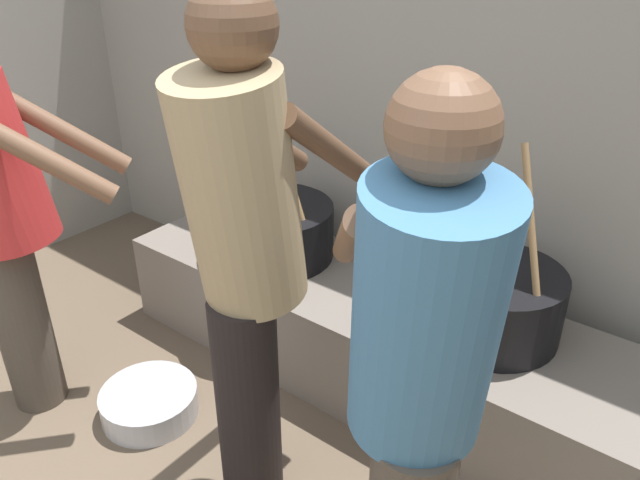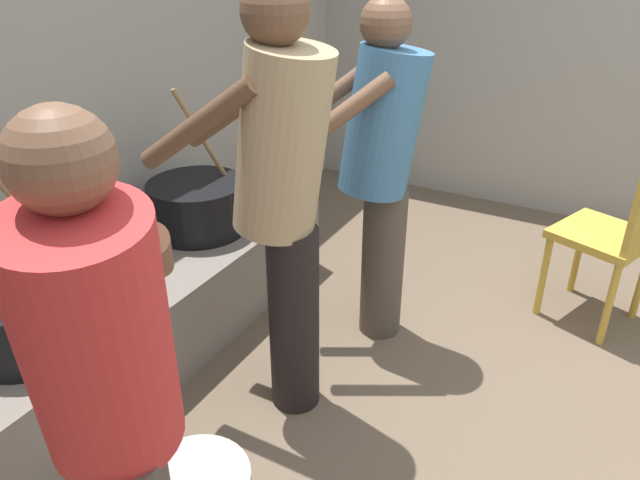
% 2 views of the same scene
% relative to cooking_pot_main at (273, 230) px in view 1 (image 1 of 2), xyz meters
% --- Properties ---
extents(block_enclosure_rear, '(5.10, 0.20, 2.06)m').
position_rel_cooking_pot_main_xyz_m(block_enclosure_rear, '(0.70, 0.52, 0.49)').
color(block_enclosure_rear, '#9E998E').
rests_on(block_enclosure_rear, ground_plane).
extents(hearth_ledge, '(2.25, 0.60, 0.42)m').
position_rel_cooking_pot_main_xyz_m(hearth_ledge, '(0.50, -0.00, -0.33)').
color(hearth_ledge, slate).
rests_on(hearth_ledge, ground_plane).
extents(cooking_pot_main, '(0.54, 0.54, 0.69)m').
position_rel_cooking_pot_main_xyz_m(cooking_pot_main, '(0.00, 0.00, 0.00)').
color(cooking_pot_main, black).
rests_on(cooking_pot_main, hearth_ledge).
extents(cooking_pot_secondary, '(0.48, 0.48, 0.70)m').
position_rel_cooking_pot_main_xyz_m(cooking_pot_secondary, '(1.01, 0.05, 0.01)').
color(cooking_pot_secondary, black).
rests_on(cooking_pot_secondary, hearth_ledge).
extents(cook_in_blue_shirt, '(0.65, 0.71, 1.55)m').
position_rel_cooking_pot_main_xyz_m(cook_in_blue_shirt, '(1.18, -0.85, 0.35)').
color(cook_in_blue_shirt, '#4C4238').
rests_on(cook_in_blue_shirt, ground_plane).
extents(cook_in_tan_shirt, '(0.38, 0.70, 1.66)m').
position_rel_cooking_pot_main_xyz_m(cook_in_tan_shirt, '(0.57, -0.74, 0.41)').
color(cook_in_tan_shirt, black).
rests_on(cook_in_tan_shirt, ground_plane).
extents(cook_in_red_shirt, '(0.68, 0.67, 1.51)m').
position_rel_cooking_pot_main_xyz_m(cook_in_red_shirt, '(-0.44, -0.92, 0.32)').
color(cook_in_red_shirt, '#4C4238').
rests_on(cook_in_red_shirt, ground_plane).
extents(metal_mixing_bowl, '(0.38, 0.38, 0.11)m').
position_rel_cooking_pot_main_xyz_m(metal_mixing_bowl, '(-0.03, -0.73, -0.48)').
color(metal_mixing_bowl, '#B7B7BC').
rests_on(metal_mixing_bowl, ground_plane).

